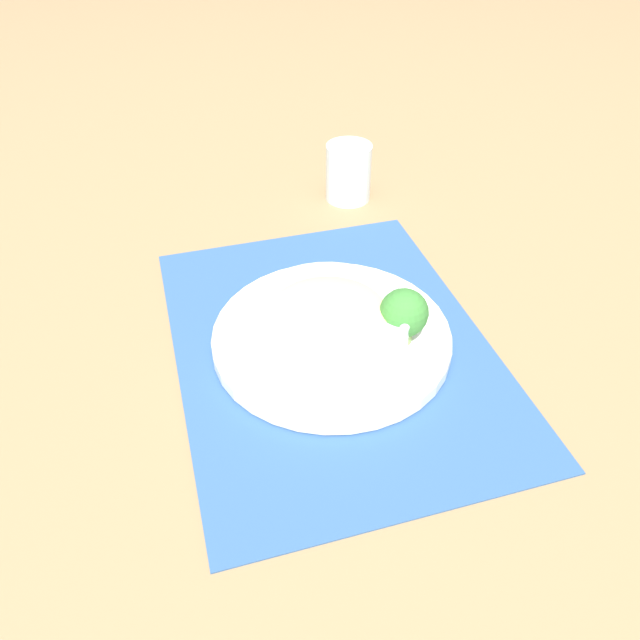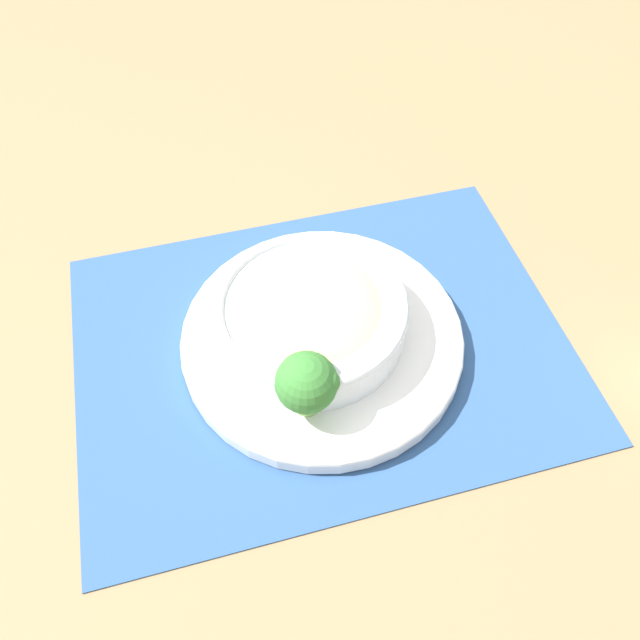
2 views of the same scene
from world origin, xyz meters
The scene contains 7 objects.
ground_plane centered at (0.00, 0.00, 0.00)m, with size 4.00×4.00×0.00m, color #8C704C.
placemat centered at (0.00, 0.00, 0.00)m, with size 0.51×0.39×0.00m.
plate centered at (0.00, 0.00, 0.02)m, with size 0.28×0.28×0.02m.
bowl centered at (0.01, -0.01, 0.05)m, with size 0.19×0.19×0.05m.
broccoli_floret centered at (0.04, 0.07, 0.06)m, with size 0.06×0.06×0.07m.
carrot_slice_near centered at (-0.03, 0.05, 0.02)m, with size 0.05×0.05×0.01m.
carrot_slice_middle centered at (-0.04, 0.04, 0.02)m, with size 0.05×0.05×0.01m.
Camera 2 is at (0.11, 0.34, 0.53)m, focal length 35.00 mm.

